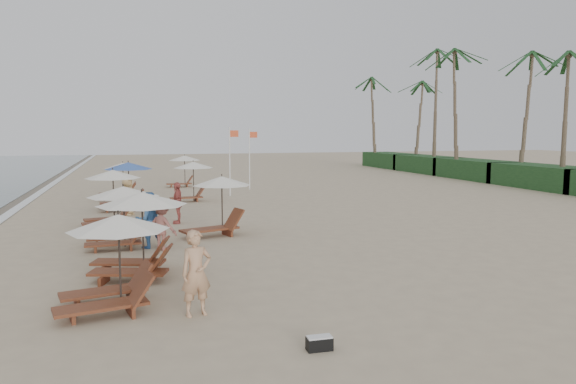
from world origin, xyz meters
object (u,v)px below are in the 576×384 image
object	(u,v)px
duffel_bag	(319,343)
lounger_station_5	(119,182)
beachgoer_mid_a	(148,220)
lounger_station_0	(109,262)
lounger_station_2	(118,214)
lounger_station_3	(109,196)
lounger_station_1	(134,233)
beachgoer_far_b	(127,196)
beachgoer_near	(196,273)
inland_station_0	(216,202)
flag_pole_near	(230,158)
beachgoer_far_a	(178,203)
inland_station_2	(183,166)
beachgoer_mid_b	(162,226)
inland_station_1	(191,176)
lounger_station_4	(124,187)

from	to	relation	value
duffel_bag	lounger_station_5	bearing A→B (deg)	99.12
lounger_station_5	beachgoer_mid_a	bearing A→B (deg)	-85.14
lounger_station_0	lounger_station_2	distance (m)	6.63
lounger_station_2	lounger_station_3	size ratio (longest dim) A/B	1.03
lounger_station_1	lounger_station_2	distance (m)	3.99
lounger_station_3	beachgoer_far_b	distance (m)	2.92
lounger_station_2	beachgoer_near	world-z (taller)	lounger_station_2
lounger_station_0	lounger_station_3	xyz separation A→B (m)	(-0.37, 11.02, 0.19)
lounger_station_1	inland_station_0	xyz separation A→B (m)	(3.01, 5.10, 0.09)
beachgoer_near	beachgoer_mid_a	size ratio (longest dim) A/B	0.97
lounger_station_2	lounger_station_5	distance (m)	13.77
flag_pole_near	beachgoer_far_b	bearing A→B (deg)	-134.59
beachgoer_far_a	lounger_station_2	bearing A→B (deg)	-22.83
inland_station_2	beachgoer_far_b	xyz separation A→B (m)	(-3.77, -12.56, -0.53)
lounger_station_0	inland_station_2	xyz separation A→B (m)	(4.12, 26.39, 0.40)
inland_station_0	beachgoer_mid_b	xyz separation A→B (m)	(-2.11, -2.08, -0.46)
lounger_station_0	beachgoer_far_b	bearing A→B (deg)	88.57
lounger_station_1	flag_pole_near	size ratio (longest dim) A/B	0.65
lounger_station_2	beachgoer_near	bearing A→B (deg)	-77.31
lounger_station_0	beachgoer_far_a	world-z (taller)	lounger_station_0
lounger_station_2	inland_station_2	world-z (taller)	inland_station_2
lounger_station_2	inland_station_0	bearing A→B (deg)	18.05
beachgoer_mid_a	beachgoer_far_a	size ratio (longest dim) A/B	1.07
lounger_station_3	inland_station_1	xyz separation A→B (m)	(4.15, 7.12, 0.20)
beachgoer_mid_b	inland_station_2	bearing A→B (deg)	-59.76
inland_station_2	beachgoer_mid_a	bearing A→B (deg)	-98.65
lounger_station_3	duffel_bag	world-z (taller)	lounger_station_3
lounger_station_3	beachgoer_far_b	xyz separation A→B (m)	(0.71, 2.81, -0.32)
lounger_station_2	inland_station_0	size ratio (longest dim) A/B	0.88
lounger_station_0	flag_pole_near	xyz separation A→B (m)	(6.40, 19.97, 1.27)
lounger_station_1	beachgoer_mid_b	distance (m)	3.17
lounger_station_2	lounger_station_3	distance (m)	4.41
beachgoer_near	beachgoer_far_a	size ratio (longest dim) A/B	1.04
lounger_station_1	beachgoer_mid_a	world-z (taller)	lounger_station_1
beachgoer_near	beachgoer_far_a	xyz separation A→B (m)	(0.63, 11.80, -0.03)
inland_station_2	duffel_bag	bearing A→B (deg)	-90.85
lounger_station_5	beachgoer_far_b	distance (m)	6.59
lounger_station_1	duffel_bag	xyz separation A→B (m)	(3.12, -6.10, -1.05)
lounger_station_5	lounger_station_0	bearing A→B (deg)	-89.58
beachgoer_far_b	beachgoer_mid_b	bearing A→B (deg)	-143.41
beachgoer_mid_b	beachgoer_far_b	xyz separation A→B (m)	(-1.12, 8.15, 0.12)
lounger_station_4	inland_station_1	world-z (taller)	lounger_station_4
lounger_station_5	inland_station_0	xyz separation A→B (m)	(3.72, -12.63, 0.28)
lounger_station_4	beachgoer_far_b	world-z (taller)	lounger_station_4
duffel_bag	flag_pole_near	size ratio (longest dim) A/B	0.11
inland_station_0	lounger_station_4	bearing A→B (deg)	112.97
inland_station_0	inland_station_1	distance (m)	10.37
beachgoer_mid_a	duffel_bag	size ratio (longest dim) A/B	4.02
lounger_station_0	lounger_station_4	size ratio (longest dim) A/B	0.93
lounger_station_2	beachgoer_far_a	distance (m)	4.82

